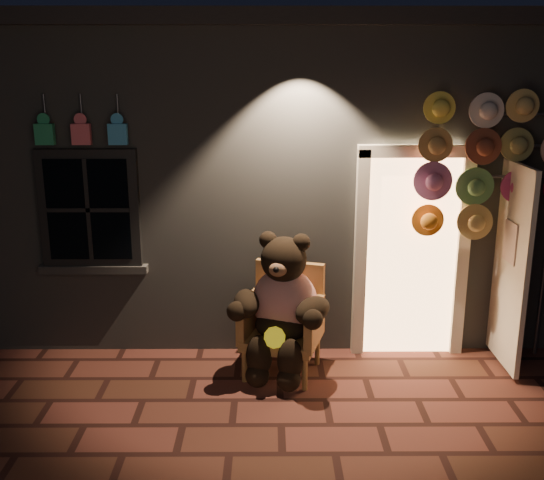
{
  "coord_description": "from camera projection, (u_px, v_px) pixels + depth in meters",
  "views": [
    {
      "loc": [
        -0.1,
        -4.77,
        2.94
      ],
      "look_at": [
        -0.07,
        1.0,
        1.35
      ],
      "focal_mm": 42.0,
      "sensor_mm": 36.0,
      "label": 1
    }
  ],
  "objects": [
    {
      "name": "teddy_bear",
      "position": [
        282.0,
        306.0,
        6.06
      ],
      "size": [
        0.98,
        0.89,
        1.41
      ],
      "rotation": [
        0.0,
        0.0,
        -0.29
      ],
      "color": "#A81D12",
      "rests_on": "ground"
    },
    {
      "name": "hat_rack",
      "position": [
        496.0,
        159.0,
        6.07
      ],
      "size": [
        1.67,
        0.22,
        2.71
      ],
      "color": "#59595E",
      "rests_on": "ground"
    },
    {
      "name": "ground",
      "position": [
        281.0,
        425.0,
        5.37
      ],
      "size": [
        60.0,
        60.0,
        0.0
      ],
      "primitive_type": "plane",
      "color": "brown",
      "rests_on": "ground"
    },
    {
      "name": "wicker_armchair",
      "position": [
        284.0,
        320.0,
        6.24
      ],
      "size": [
        0.87,
        0.83,
        1.06
      ],
      "rotation": [
        0.0,
        0.0,
        -0.29
      ],
      "color": "olive",
      "rests_on": "ground"
    },
    {
      "name": "shop_building",
      "position": [
        276.0,
        156.0,
        8.76
      ],
      "size": [
        7.3,
        5.95,
        3.51
      ],
      "color": "slate",
      "rests_on": "ground"
    }
  ]
}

